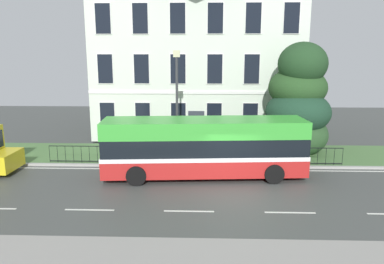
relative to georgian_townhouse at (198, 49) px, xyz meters
name	(u,v)px	position (x,y,z in m)	size (l,w,h in m)	color
ground_plane	(234,188)	(1.96, -13.85, -6.53)	(60.00, 56.00, 0.18)	#434643
georgian_townhouse	(198,49)	(0.00, 0.00, 0.00)	(14.99, 10.69, 12.71)	silver
iron_verge_railing	(194,155)	(0.00, -10.34, -5.89)	(16.39, 0.04, 0.97)	black
evergreen_tree	(298,106)	(6.30, -7.43, -3.53)	(3.96, 4.22, 7.06)	#423328
single_decker_bus	(204,147)	(0.56, -12.26, -4.94)	(10.20, 3.11, 2.97)	#B1201E
street_lamp_post	(177,99)	(-0.98, -9.85, -2.81)	(0.36, 0.24, 6.20)	#333338
litter_bin	(302,151)	(6.14, -9.55, -5.84)	(0.45, 0.45, 1.10)	#4C4742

